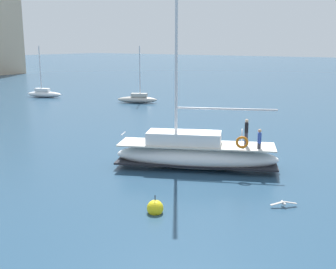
{
  "coord_description": "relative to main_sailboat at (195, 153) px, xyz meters",
  "views": [
    {
      "loc": [
        -22.19,
        -12.57,
        7.32
      ],
      "look_at": [
        -1.29,
        1.6,
        1.8
      ],
      "focal_mm": 45.13,
      "sensor_mm": 36.0,
      "label": 1
    }
  ],
  "objects": [
    {
      "name": "ground_plane",
      "position": [
        1.32,
        0.34,
        -0.92
      ],
      "size": [
        400.0,
        400.0,
        0.0
      ],
      "primitive_type": "plane",
      "color": "navy"
    },
    {
      "name": "main_sailboat",
      "position": [
        0.0,
        0.0,
        0.0
      ],
      "size": [
        6.23,
        9.72,
        13.94
      ],
      "color": "silver",
      "rests_on": "ground"
    },
    {
      "name": "moored_sloop_near",
      "position": [
        19.86,
        19.92,
        -0.38
      ],
      "size": [
        3.24,
        4.96,
        6.89
      ],
      "color": "#B7B2A8",
      "rests_on": "ground"
    },
    {
      "name": "moored_cutter_right",
      "position": [
        17.04,
        33.87,
        -0.38
      ],
      "size": [
        2.85,
        5.17,
        6.85
      ],
      "color": "white",
      "rests_on": "ground"
    },
    {
      "name": "seagull",
      "position": [
        -2.97,
        -6.46,
        -0.74
      ],
      "size": [
        0.96,
        1.01,
        0.18
      ],
      "color": "silver",
      "rests_on": "ground"
    },
    {
      "name": "mooring_buoy",
      "position": [
        -6.81,
        -2.03,
        -0.7
      ],
      "size": [
        0.73,
        0.73,
        0.97
      ],
      "color": "yellow",
      "rests_on": "ground"
    }
  ]
}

